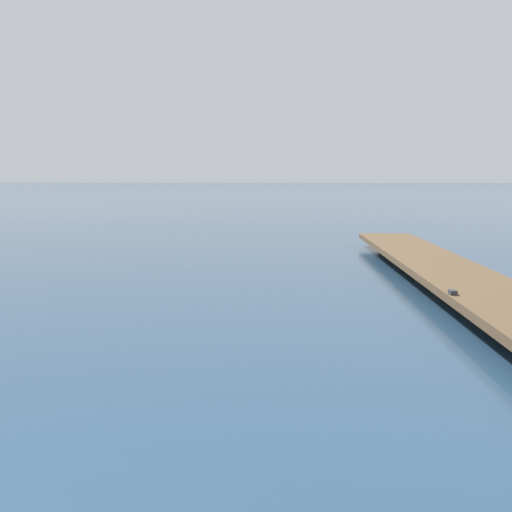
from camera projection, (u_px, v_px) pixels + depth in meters
The scene contains 1 object.
floating_dock at pixel (447, 271), 15.37m from camera, with size 2.11×18.09×0.53m.
Camera 1 is at (3.18, -2.40, 2.57)m, focal length 47.06 mm.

